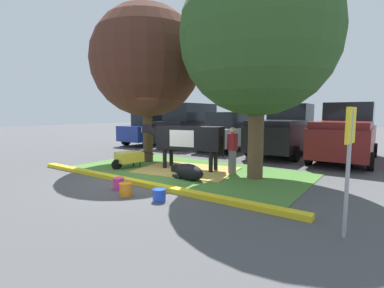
{
  "coord_description": "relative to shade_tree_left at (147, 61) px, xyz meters",
  "views": [
    {
      "loc": [
        5.89,
        -6.0,
        1.98
      ],
      "look_at": [
        0.26,
        1.95,
        0.9
      ],
      "focal_mm": 26.29,
      "sensor_mm": 36.0,
      "label": 1
    }
  ],
  "objects": [
    {
      "name": "pickup_truck_black",
      "position": [
        3.86,
        5.34,
        -2.87
      ],
      "size": [
        2.27,
        5.43,
        2.42
      ],
      "color": "black",
      "rests_on": "ground"
    },
    {
      "name": "person_handler",
      "position": [
        3.8,
        0.01,
        -3.18
      ],
      "size": [
        0.34,
        0.46,
        1.52
      ],
      "color": "slate",
      "rests_on": "ground"
    },
    {
      "name": "parking_sign",
      "position": [
        7.48,
        -3.27,
        -2.53
      ],
      "size": [
        0.1,
        0.44,
        2.07
      ],
      "color": "#99999E",
      "rests_on": "ground"
    },
    {
      "name": "hatchback_white",
      "position": [
        0.95,
        5.13,
        -3.0
      ],
      "size": [
        2.07,
        4.42,
        2.02
      ],
      "color": "silver",
      "rests_on": "ground"
    },
    {
      "name": "bucket_orange",
      "position": [
        2.91,
        -3.75,
        -3.82
      ],
      "size": [
        0.32,
        0.32,
        0.32
      ],
      "color": "orange",
      "rests_on": "ground"
    },
    {
      "name": "pickup_truck_maroon",
      "position": [
        6.46,
        4.99,
        -2.87
      ],
      "size": [
        2.27,
        5.43,
        2.42
      ],
      "color": "maroon",
      "rests_on": "ground"
    },
    {
      "name": "bucket_pink",
      "position": [
        2.29,
        -3.46,
        -3.83
      ],
      "size": [
        0.3,
        0.3,
        0.3
      ],
      "color": "#EA3893",
      "rests_on": "ground"
    },
    {
      "name": "suv_black",
      "position": [
        -1.69,
        5.34,
        -2.72
      ],
      "size": [
        2.17,
        4.62,
        2.52
      ],
      "color": "black",
      "rests_on": "ground"
    },
    {
      "name": "hay_bedding",
      "position": [
        2.35,
        -0.54,
        -3.96
      ],
      "size": [
        3.56,
        2.9,
        0.04
      ],
      "primitive_type": "cube",
      "rotation": [
        0.0,
        0.0,
        0.17
      ],
      "color": "tan",
      "rests_on": "ground"
    },
    {
      "name": "grass_island",
      "position": [
        2.35,
        -0.55,
        -3.98
      ],
      "size": [
        7.96,
        4.28,
        0.02
      ],
      "primitive_type": "cube",
      "color": "#477A33",
      "rests_on": "ground"
    },
    {
      "name": "wheelbarrow",
      "position": [
        0.34,
        -1.35,
        -3.6
      ],
      "size": [
        0.8,
        1.62,
        0.63
      ],
      "color": "gold",
      "rests_on": "ground"
    },
    {
      "name": "calf_lying",
      "position": [
        3.16,
        -1.57,
        -3.75
      ],
      "size": [
        1.33,
        0.71,
        0.48
      ],
      "color": "black",
      "rests_on": "ground"
    },
    {
      "name": "curb_yellow",
      "position": [
        2.35,
        -2.84,
        -3.93
      ],
      "size": [
        9.16,
        0.24,
        0.12
      ],
      "primitive_type": "cube",
      "color": "yellow",
      "rests_on": "ground"
    },
    {
      "name": "sedan_blue",
      "position": [
        -4.32,
        4.88,
        -3.0
      ],
      "size": [
        2.07,
        4.42,
        2.02
      ],
      "color": "navy",
      "rests_on": "ground"
    },
    {
      "name": "shade_tree_left",
      "position": [
        0.0,
        0.0,
        0.0
      ],
      "size": [
        4.34,
        4.34,
        6.17
      ],
      "color": "#4C3823",
      "rests_on": "ground"
    },
    {
      "name": "ground_plane",
      "position": [
        2.1,
        -2.18,
        -3.99
      ],
      "size": [
        80.0,
        80.0,
        0.0
      ],
      "primitive_type": "plane",
      "color": "#4C4C4F"
    },
    {
      "name": "bucket_blue",
      "position": [
        3.81,
        -3.58,
        -3.84
      ],
      "size": [
        0.32,
        0.32,
        0.28
      ],
      "color": "blue",
      "rests_on": "ground"
    },
    {
      "name": "cow_holstein",
      "position": [
        2.23,
        -0.36,
        -2.88
      ],
      "size": [
        3.1,
        1.15,
        1.56
      ],
      "color": "black",
      "rests_on": "ground"
    },
    {
      "name": "shade_tree_right",
      "position": [
        4.7,
        -0.25,
        0.17
      ],
      "size": [
        4.58,
        4.58,
        6.47
      ],
      "color": "brown",
      "rests_on": "ground"
    }
  ]
}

